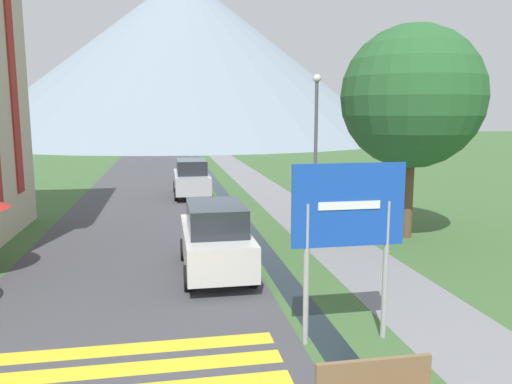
% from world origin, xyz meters
% --- Properties ---
extents(ground_plane, '(160.00, 160.00, 0.00)m').
position_xyz_m(ground_plane, '(0.00, 20.00, 0.00)').
color(ground_plane, '#3D6033').
extents(road, '(6.40, 60.00, 0.01)m').
position_xyz_m(road, '(-2.50, 30.00, 0.00)').
color(road, '#424247').
rests_on(road, ground_plane).
extents(footpath, '(2.20, 60.00, 0.01)m').
position_xyz_m(footpath, '(3.60, 30.00, 0.00)').
color(footpath, slate).
rests_on(footpath, ground_plane).
extents(drainage_channel, '(0.60, 60.00, 0.00)m').
position_xyz_m(drainage_channel, '(1.20, 30.00, 0.00)').
color(drainage_channel, black).
rests_on(drainage_channel, ground_plane).
extents(crosswalk_marking, '(5.44, 2.54, 0.01)m').
position_xyz_m(crosswalk_marking, '(-2.50, 3.35, 0.01)').
color(crosswalk_marking, yellow).
rests_on(crosswalk_marking, ground_plane).
extents(mountain_distant, '(65.20, 65.20, 25.36)m').
position_xyz_m(mountain_distant, '(1.83, 77.05, 12.68)').
color(mountain_distant, gray).
rests_on(mountain_distant, ground_plane).
extents(road_sign, '(2.03, 0.11, 3.21)m').
position_xyz_m(road_sign, '(1.49, 4.07, 2.17)').
color(road_sign, '#9E9EA3').
rests_on(road_sign, ground_plane).
extents(parked_car_near, '(1.71, 4.01, 1.82)m').
position_xyz_m(parked_car_near, '(-0.40, 8.35, 0.91)').
color(parked_car_near, silver).
rests_on(parked_car_near, ground_plane).
extents(parked_car_far, '(1.74, 4.31, 1.82)m').
position_xyz_m(parked_car_far, '(-0.37, 20.54, 0.91)').
color(parked_car_far, '#B2B2B7').
rests_on(parked_car_far, ground_plane).
extents(streetlamp, '(0.28, 0.28, 5.37)m').
position_xyz_m(streetlamp, '(3.59, 12.85, 3.17)').
color(streetlamp, '#515156').
rests_on(streetlamp, ground_plane).
extents(tree_by_path, '(4.52, 4.52, 6.82)m').
position_xyz_m(tree_by_path, '(6.16, 10.97, 4.55)').
color(tree_by_path, brown).
rests_on(tree_by_path, ground_plane).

